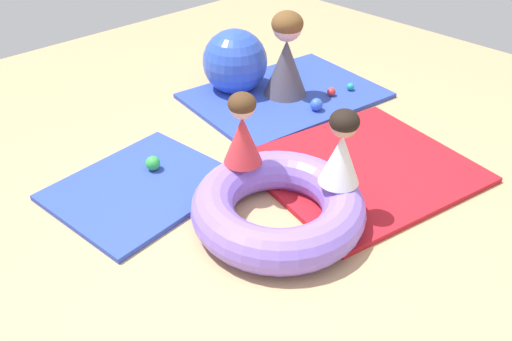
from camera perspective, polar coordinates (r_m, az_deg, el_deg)
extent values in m
plane|color=tan|center=(3.30, 1.63, -7.28)|extent=(8.00, 8.00, 0.00)
cube|color=#2D47B7|center=(3.77, -12.21, -1.77)|extent=(1.22, 1.07, 0.04)
cube|color=#B21923|center=(3.96, 11.35, 0.24)|extent=(1.69, 1.55, 0.04)
cube|color=#2D47B7|center=(4.92, 3.13, 8.04)|extent=(1.81, 1.41, 0.04)
torus|color=#8466E0|center=(3.32, 2.38, -3.93)|extent=(1.09, 1.09, 0.27)
cone|color=white|center=(3.26, 9.07, 1.23)|extent=(0.36, 0.36, 0.33)
sphere|color=tan|center=(3.13, 9.46, 4.97)|extent=(0.17, 0.17, 0.17)
ellipsoid|color=black|center=(3.12, 9.49, 5.23)|extent=(0.18, 0.18, 0.14)
cone|color=red|center=(3.41, -1.45, 3.32)|extent=(0.36, 0.36, 0.33)
sphere|color=#DBAD89|center=(3.29, -1.51, 6.94)|extent=(0.17, 0.17, 0.17)
ellipsoid|color=#472D19|center=(3.28, -1.51, 7.20)|extent=(0.18, 0.18, 0.14)
cone|color=#4C4751|center=(4.81, 3.23, 10.98)|extent=(0.53, 0.53, 0.51)
sphere|color=beige|center=(4.68, 3.38, 15.17)|extent=(0.25, 0.25, 0.25)
ellipsoid|color=brown|center=(4.67, 3.39, 15.46)|extent=(0.28, 0.28, 0.22)
sphere|color=red|center=(4.90, 8.10, 8.38)|extent=(0.08, 0.08, 0.08)
sphere|color=blue|center=(4.62, 6.51, 7.06)|extent=(0.11, 0.11, 0.11)
sphere|color=teal|center=(5.04, 10.11, 8.85)|extent=(0.07, 0.07, 0.07)
sphere|color=green|center=(3.87, -11.01, 0.77)|extent=(0.11, 0.11, 0.11)
sphere|color=blue|center=(4.92, -2.27, 11.58)|extent=(0.59, 0.59, 0.59)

